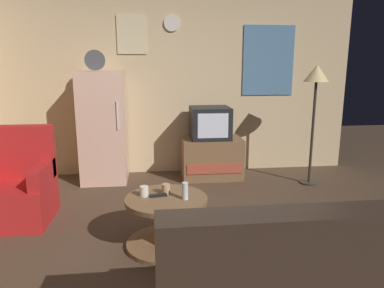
# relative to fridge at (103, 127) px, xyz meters

# --- Properties ---
(ground_plane) EXTENTS (12.00, 12.00, 0.00)m
(ground_plane) POSITION_rel_fridge_xyz_m (1.01, -2.07, -0.75)
(ground_plane) COLOR #4C3828
(wall_with_art) EXTENTS (5.20, 0.12, 2.71)m
(wall_with_art) POSITION_rel_fridge_xyz_m (1.02, 0.37, 0.61)
(wall_with_art) COLOR #D1B284
(wall_with_art) RESTS_ON ground_plane
(fridge) EXTENTS (0.60, 0.62, 1.77)m
(fridge) POSITION_rel_fridge_xyz_m (0.00, 0.00, 0.00)
(fridge) COLOR beige
(fridge) RESTS_ON ground_plane
(tv_stand) EXTENTS (0.84, 0.53, 0.57)m
(tv_stand) POSITION_rel_fridge_xyz_m (1.49, -0.04, -0.47)
(tv_stand) COLOR brown
(tv_stand) RESTS_ON ground_plane
(crt_tv) EXTENTS (0.54, 0.51, 0.44)m
(crt_tv) POSITION_rel_fridge_xyz_m (1.46, -0.04, 0.04)
(crt_tv) COLOR black
(crt_tv) RESTS_ON tv_stand
(standing_lamp) EXTENTS (0.32, 0.32, 1.59)m
(standing_lamp) POSITION_rel_fridge_xyz_m (2.77, -0.46, 0.60)
(standing_lamp) COLOR #332D28
(standing_lamp) RESTS_ON ground_plane
(coffee_table) EXTENTS (0.72, 0.72, 0.46)m
(coffee_table) POSITION_rel_fridge_xyz_m (0.76, -1.97, -0.53)
(coffee_table) COLOR brown
(coffee_table) RESTS_ON ground_plane
(wine_glass) EXTENTS (0.05, 0.05, 0.15)m
(wine_glass) POSITION_rel_fridge_xyz_m (0.92, -2.03, -0.22)
(wine_glass) COLOR silver
(wine_glass) RESTS_ON coffee_table
(mug_ceramic_white) EXTENTS (0.08, 0.08, 0.09)m
(mug_ceramic_white) POSITION_rel_fridge_xyz_m (0.57, -1.91, -0.25)
(mug_ceramic_white) COLOR silver
(mug_ceramic_white) RESTS_ON coffee_table
(mug_ceramic_tan) EXTENTS (0.08, 0.08, 0.09)m
(mug_ceramic_tan) POSITION_rel_fridge_xyz_m (0.77, -1.87, -0.25)
(mug_ceramic_tan) COLOR tan
(mug_ceramic_tan) RESTS_ON coffee_table
(remote_control) EXTENTS (0.16, 0.07, 0.02)m
(remote_control) POSITION_rel_fridge_xyz_m (0.70, -1.93, -0.29)
(remote_control) COLOR black
(remote_control) RESTS_ON coffee_table
(armchair) EXTENTS (0.68, 0.68, 0.96)m
(armchair) POSITION_rel_fridge_xyz_m (-0.74, -1.23, -0.42)
(armchair) COLOR red
(armchair) RESTS_ON ground_plane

